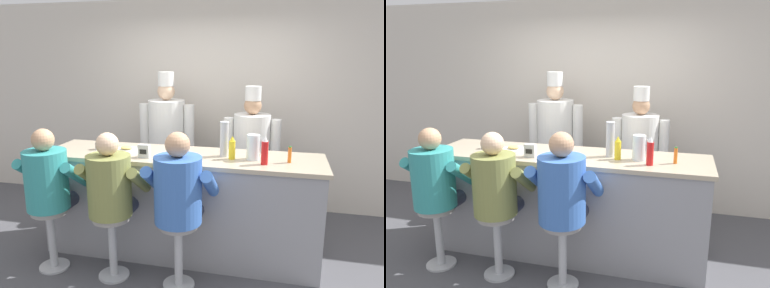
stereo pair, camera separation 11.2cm
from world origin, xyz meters
The scene contains 17 objects.
ground_plane centered at (0.00, 0.00, 0.00)m, with size 20.00×20.00×0.00m, color #4C4C51.
wall_back centered at (0.00, 1.79, 1.35)m, with size 10.00×0.06×2.70m.
diner_counter centered at (0.00, 0.36, 0.52)m, with size 2.76×0.71×1.05m.
ketchup_bottle_red centered at (0.82, 0.20, 1.17)m, with size 0.06×0.06×0.26m.
mustard_bottle_yellow centered at (0.51, 0.31, 1.15)m, with size 0.06×0.06×0.22m.
hot_sauce_bottle_orange centered at (1.04, 0.31, 1.12)m, with size 0.03×0.03×0.15m.
water_pitcher_clear centered at (0.70, 0.34, 1.16)m, with size 0.14×0.12×0.24m.
breakfast_plate centered at (-0.57, 0.36, 1.06)m, with size 0.28×0.28×0.05m.
cereal_bowl centered at (-0.01, 0.27, 1.07)m, with size 0.14×0.14×0.06m.
coffee_mug_white centered at (-0.87, 0.35, 1.08)m, with size 0.12×0.08×0.08m.
cup_stack_steel centered at (0.42, 0.39, 1.22)m, with size 0.09×0.09×0.34m.
napkin_dispenser_chrome centered at (-0.31, 0.16, 1.11)m, with size 0.11×0.07×0.13m.
diner_seated_teal centered at (-1.11, -0.20, 0.84)m, with size 0.59×0.58×1.37m.
diner_seated_olive centered at (-0.49, -0.20, 0.84)m, with size 0.59×0.58×1.36m.
diner_seated_blue centered at (0.13, -0.20, 0.86)m, with size 0.61×0.61×1.40m.
cook_in_whites_near centered at (-0.44, 1.31, 0.99)m, with size 0.70×0.45×1.80m.
cook_in_whites_far centered at (0.62, 1.16, 0.91)m, with size 0.65×0.42×1.66m.
Camera 2 is at (1.05, -3.05, 2.00)m, focal length 35.00 mm.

